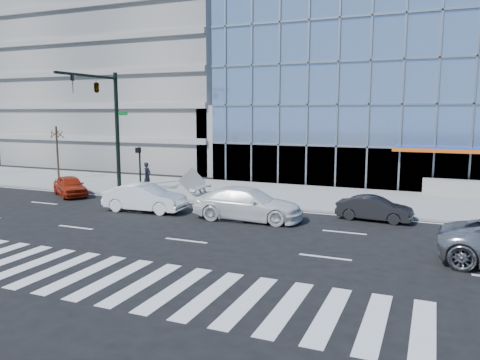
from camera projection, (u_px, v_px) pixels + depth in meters
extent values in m
plane|color=black|center=(225.00, 221.00, 23.66)|extent=(160.00, 160.00, 0.00)
cube|color=gray|center=(275.00, 194.00, 30.95)|extent=(120.00, 8.00, 0.15)
cube|color=gray|center=(160.00, 72.00, 53.58)|extent=(24.00, 24.00, 20.00)
cube|color=gray|center=(247.00, 140.00, 41.95)|extent=(6.00, 8.00, 6.00)
cube|color=gray|center=(233.00, 20.00, 95.55)|extent=(14.00, 14.00, 48.00)
cylinder|color=black|center=(117.00, 131.00, 32.73)|extent=(0.28, 0.28, 8.00)
cylinder|color=black|center=(88.00, 76.00, 29.65)|extent=(0.18, 5.60, 0.18)
imported|color=black|center=(72.00, 84.00, 28.46)|extent=(0.18, 0.22, 1.10)
imported|color=black|center=(96.00, 86.00, 30.47)|extent=(0.48, 2.24, 0.90)
cube|color=#0C591E|center=(122.00, 114.00, 32.38)|extent=(0.90, 0.05, 0.25)
cylinder|color=black|center=(140.00, 169.00, 31.22)|extent=(0.12, 0.12, 3.00)
cube|color=black|center=(138.00, 150.00, 30.90)|extent=(0.30, 0.25, 0.35)
cylinder|color=#332319|center=(57.00, 153.00, 37.04)|extent=(0.16, 0.16, 4.20)
ellipsoid|color=#332319|center=(56.00, 132.00, 36.80)|extent=(1.10, 1.10, 0.90)
imported|color=white|center=(248.00, 204.00, 23.83)|extent=(5.77, 2.57, 1.64)
imported|color=white|center=(145.00, 198.00, 25.83)|extent=(4.72, 1.92, 1.52)
imported|color=black|center=(374.00, 209.00, 23.66)|extent=(3.83, 1.64, 1.23)
imported|color=#A7240C|center=(70.00, 186.00, 30.59)|extent=(4.08, 3.49, 1.32)
imported|color=black|center=(147.00, 176.00, 32.57)|extent=(0.45, 0.68, 1.84)
cube|color=gray|center=(192.00, 181.00, 29.81)|extent=(1.81, 0.46, 1.84)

